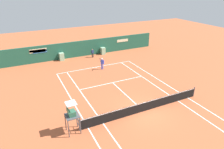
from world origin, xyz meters
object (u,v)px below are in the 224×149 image
object	(u,v)px
umpire_chair	(72,114)
ball_kid_right_post	(93,53)
tennis_ball_near_service_line	(121,95)
player_on_baseline	(102,63)
tennis_ball_mid_court	(100,76)

from	to	relation	value
umpire_chair	ball_kid_right_post	bearing A→B (deg)	154.06
umpire_chair	tennis_ball_near_service_line	distance (m)	7.06
ball_kid_right_post	tennis_ball_near_service_line	xyz separation A→B (m)	(-1.59, -12.20, -0.74)
umpire_chair	player_on_baseline	distance (m)	12.66
player_on_baseline	tennis_ball_near_service_line	bearing A→B (deg)	102.34
umpire_chair	player_on_baseline	xyz separation A→B (m)	(6.99, 10.53, -0.72)
umpire_chair	tennis_ball_near_service_line	world-z (taller)	umpire_chair
player_on_baseline	tennis_ball_mid_court	size ratio (longest dim) A/B	26.20
tennis_ball_mid_court	ball_kid_right_post	bearing A→B (deg)	76.34
ball_kid_right_post	tennis_ball_near_service_line	distance (m)	12.32
player_on_baseline	tennis_ball_mid_court	world-z (taller)	player_on_baseline
umpire_chair	player_on_baseline	world-z (taller)	umpire_chair
ball_kid_right_post	tennis_ball_mid_court	size ratio (longest dim) A/B	19.87
player_on_baseline	ball_kid_right_post	world-z (taller)	player_on_baseline
tennis_ball_mid_court	player_on_baseline	bearing A→B (deg)	60.91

